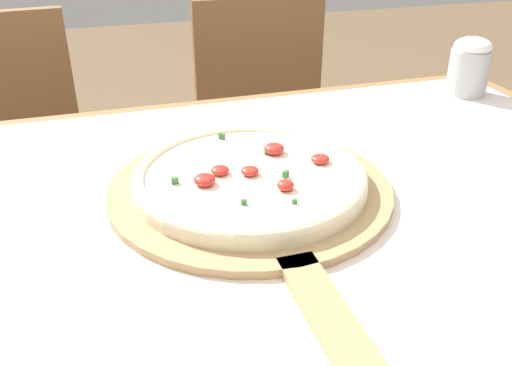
# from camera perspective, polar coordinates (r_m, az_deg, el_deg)

# --- Properties ---
(dining_table) EXTENTS (1.44, 1.00, 0.78)m
(dining_table) POSITION_cam_1_polar(r_m,az_deg,el_deg) (0.78, -1.16, -10.96)
(dining_table) COLOR olive
(dining_table) RESTS_ON ground_plane
(towel_cloth) EXTENTS (1.36, 0.92, 0.00)m
(towel_cloth) POSITION_cam_1_polar(r_m,az_deg,el_deg) (0.72, -1.24, -4.59)
(towel_cloth) COLOR silver
(towel_cloth) RESTS_ON dining_table
(pizza_peel) EXTENTS (0.41, 0.63, 0.01)m
(pizza_peel) POSITION_cam_1_polar(r_m,az_deg,el_deg) (0.77, -0.20, -1.27)
(pizza_peel) COLOR tan
(pizza_peel) RESTS_ON towel_cloth
(pizza) EXTENTS (0.34, 0.34, 0.03)m
(pizza) POSITION_cam_1_polar(r_m,az_deg,el_deg) (0.78, -0.64, 0.68)
(pizza) COLOR beige
(pizza) RESTS_ON pizza_peel
(chair_left) EXTENTS (0.43, 0.43, 0.91)m
(chair_left) POSITION_cam_1_polar(r_m,az_deg,el_deg) (1.56, -24.21, 1.54)
(chair_left) COLOR brown
(chair_left) RESTS_ON ground_plane
(chair_right) EXTENTS (0.42, 0.42, 0.91)m
(chair_right) POSITION_cam_1_polar(r_m,az_deg,el_deg) (1.61, 1.06, 5.01)
(chair_right) COLOR brown
(chair_right) RESTS_ON ground_plane
(flour_cup) EXTENTS (0.08, 0.08, 0.12)m
(flour_cup) POSITION_cam_1_polar(r_m,az_deg,el_deg) (1.25, 21.55, 11.40)
(flour_cup) COLOR #B2B7BC
(flour_cup) RESTS_ON towel_cloth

